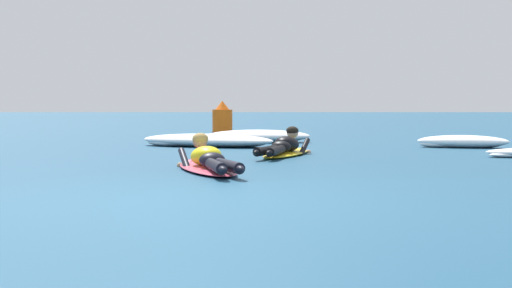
{
  "coord_description": "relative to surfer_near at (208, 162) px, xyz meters",
  "views": [
    {
      "loc": [
        0.39,
        -7.21,
        0.9
      ],
      "look_at": [
        0.47,
        4.53,
        0.28
      ],
      "focal_mm": 54.28,
      "sensor_mm": 36.0,
      "label": 1
    }
  ],
  "objects": [
    {
      "name": "whitewater_mid_right",
      "position": [
        4.84,
        5.46,
        -0.01
      ],
      "size": [
        1.93,
        1.19,
        0.25
      ],
      "color": "white",
      "rests_on": "ground"
    },
    {
      "name": "whitewater_mid_left",
      "position": [
        -0.35,
        5.88,
        -0.01
      ],
      "size": [
        3.14,
        2.21,
        0.27
      ],
      "color": "white",
      "rests_on": "ground"
    },
    {
      "name": "whitewater_far_band",
      "position": [
        0.72,
        7.59,
        0.0
      ],
      "size": [
        2.45,
        1.26,
        0.29
      ],
      "color": "white",
      "rests_on": "ground"
    },
    {
      "name": "surfer_near",
      "position": [
        0.0,
        0.0,
        0.0
      ],
      "size": [
        1.18,
        2.63,
        0.53
      ],
      "color": "#E54C66",
      "rests_on": "ground"
    },
    {
      "name": "ground_plane",
      "position": [
        0.17,
        7.11,
        -0.13
      ],
      "size": [
        120.0,
        120.0,
        0.0
      ],
      "primitive_type": "plane",
      "color": "navy"
    },
    {
      "name": "channel_marker_buoy",
      "position": [
        -0.21,
        10.81,
        0.25
      ],
      "size": [
        0.57,
        0.57,
        0.97
      ],
      "color": "#EA5B0F",
      "rests_on": "ground"
    },
    {
      "name": "surfer_far",
      "position": [
        1.13,
        3.01,
        0.01
      ],
      "size": [
        1.17,
        2.63,
        0.53
      ],
      "color": "yellow",
      "rests_on": "ground"
    }
  ]
}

